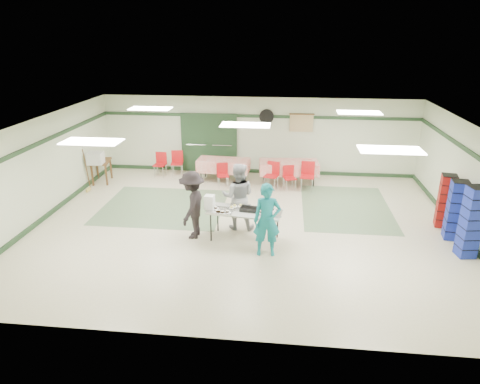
# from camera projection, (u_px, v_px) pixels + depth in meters

# --- Properties ---
(floor) EXTENTS (11.00, 11.00, 0.00)m
(floor) POSITION_uv_depth(u_px,v_px,m) (245.00, 225.00, 11.33)
(floor) COLOR beige
(floor) RESTS_ON ground
(ceiling) EXTENTS (11.00, 11.00, 0.00)m
(ceiling) POSITION_uv_depth(u_px,v_px,m) (246.00, 124.00, 10.37)
(ceiling) COLOR silver
(ceiling) RESTS_ON wall_back
(wall_back) EXTENTS (11.00, 0.00, 11.00)m
(wall_back) POSITION_uv_depth(u_px,v_px,m) (258.00, 136.00, 15.04)
(wall_back) COLOR beige
(wall_back) RESTS_ON floor
(wall_front) EXTENTS (11.00, 0.00, 11.00)m
(wall_front) POSITION_uv_depth(u_px,v_px,m) (217.00, 269.00, 6.67)
(wall_front) COLOR beige
(wall_front) RESTS_ON floor
(wall_left) EXTENTS (0.00, 9.00, 9.00)m
(wall_left) POSITION_uv_depth(u_px,v_px,m) (41.00, 169.00, 11.41)
(wall_left) COLOR beige
(wall_left) RESTS_ON floor
(wall_right) EXTENTS (0.00, 9.00, 9.00)m
(wall_right) POSITION_uv_depth(u_px,v_px,m) (472.00, 185.00, 10.29)
(wall_right) COLOR beige
(wall_right) RESTS_ON floor
(trim_back) EXTENTS (11.00, 0.06, 0.10)m
(trim_back) POSITION_uv_depth(u_px,v_px,m) (258.00, 116.00, 14.76)
(trim_back) COLOR #1F3A20
(trim_back) RESTS_ON wall_back
(baseboard_back) EXTENTS (11.00, 0.06, 0.12)m
(baseboard_back) POSITION_uv_depth(u_px,v_px,m) (257.00, 171.00, 15.47)
(baseboard_back) COLOR #1F3A20
(baseboard_back) RESTS_ON floor
(trim_left) EXTENTS (0.06, 9.00, 0.10)m
(trim_left) POSITION_uv_depth(u_px,v_px,m) (37.00, 144.00, 11.16)
(trim_left) COLOR #1F3A20
(trim_left) RESTS_ON wall_back
(baseboard_left) EXTENTS (0.06, 9.00, 0.12)m
(baseboard_left) POSITION_uv_depth(u_px,v_px,m) (49.00, 214.00, 11.87)
(baseboard_left) COLOR #1F3A20
(baseboard_left) RESTS_ON floor
(trim_right) EXTENTS (0.06, 9.00, 0.10)m
(trim_right) POSITION_uv_depth(u_px,v_px,m) (477.00, 157.00, 10.05)
(trim_right) COLOR #1F3A20
(trim_right) RESTS_ON wall_back
(baseboard_right) EXTENTS (0.06, 9.00, 0.12)m
(baseboard_right) POSITION_uv_depth(u_px,v_px,m) (461.00, 233.00, 10.76)
(baseboard_right) COLOR #1F3A20
(baseboard_right) RESTS_ON floor
(green_patch_a) EXTENTS (3.50, 3.00, 0.01)m
(green_patch_a) POSITION_uv_depth(u_px,v_px,m) (164.00, 206.00, 12.52)
(green_patch_a) COLOR slate
(green_patch_a) RESTS_ON floor
(green_patch_b) EXTENTS (2.50, 3.50, 0.01)m
(green_patch_b) POSITION_uv_depth(u_px,v_px,m) (346.00, 207.00, 12.44)
(green_patch_b) COLOR slate
(green_patch_b) RESTS_ON floor
(double_door_left) EXTENTS (0.90, 0.06, 2.10)m
(double_door_left) POSITION_uv_depth(u_px,v_px,m) (196.00, 143.00, 15.31)
(double_door_left) COLOR gray
(double_door_left) RESTS_ON floor
(double_door_right) EXTENTS (0.90, 0.06, 2.10)m
(double_door_right) POSITION_uv_depth(u_px,v_px,m) (222.00, 144.00, 15.21)
(double_door_right) COLOR gray
(double_door_right) RESTS_ON floor
(door_frame) EXTENTS (2.00, 0.03, 2.15)m
(door_frame) POSITION_uv_depth(u_px,v_px,m) (209.00, 143.00, 15.24)
(door_frame) COLOR #1F3A20
(door_frame) RESTS_ON floor
(wall_fan) EXTENTS (0.50, 0.10, 0.50)m
(wall_fan) POSITION_uv_depth(u_px,v_px,m) (267.00, 117.00, 14.70)
(wall_fan) COLOR black
(wall_fan) RESTS_ON wall_back
(scroll_banner) EXTENTS (0.80, 0.02, 0.60)m
(scroll_banner) POSITION_uv_depth(u_px,v_px,m) (301.00, 123.00, 14.65)
(scroll_banner) COLOR tan
(scroll_banner) RESTS_ON wall_back
(serving_table) EXTENTS (1.86, 0.96, 0.76)m
(serving_table) POSITION_uv_depth(u_px,v_px,m) (245.00, 213.00, 10.31)
(serving_table) COLOR #A7A7A2
(serving_table) RESTS_ON floor
(sheet_tray_right) EXTENTS (0.62, 0.50, 0.02)m
(sheet_tray_right) POSITION_uv_depth(u_px,v_px,m) (270.00, 213.00, 10.15)
(sheet_tray_right) COLOR silver
(sheet_tray_right) RESTS_ON serving_table
(sheet_tray_mid) EXTENTS (0.57, 0.47, 0.02)m
(sheet_tray_mid) POSITION_uv_depth(u_px,v_px,m) (240.00, 208.00, 10.44)
(sheet_tray_mid) COLOR silver
(sheet_tray_mid) RESTS_ON serving_table
(sheet_tray_left) EXTENTS (0.68, 0.55, 0.02)m
(sheet_tray_left) POSITION_uv_depth(u_px,v_px,m) (220.00, 211.00, 10.25)
(sheet_tray_left) COLOR silver
(sheet_tray_left) RESTS_ON serving_table
(baking_pan) EXTENTS (0.47, 0.33, 0.08)m
(baking_pan) POSITION_uv_depth(u_px,v_px,m) (249.00, 209.00, 10.30)
(baking_pan) COLOR black
(baking_pan) RESTS_ON serving_table
(foam_box_stack) EXTENTS (0.25, 0.23, 0.36)m
(foam_box_stack) POSITION_uv_depth(u_px,v_px,m) (210.00, 202.00, 10.33)
(foam_box_stack) COLOR white
(foam_box_stack) RESTS_ON serving_table
(volunteer_teal) EXTENTS (0.65, 0.46, 1.70)m
(volunteer_teal) POSITION_uv_depth(u_px,v_px,m) (267.00, 220.00, 9.57)
(volunteer_teal) COLOR #12747F
(volunteer_teal) RESTS_ON floor
(volunteer_grey) EXTENTS (0.86, 0.68, 1.75)m
(volunteer_grey) POSITION_uv_depth(u_px,v_px,m) (238.00, 196.00, 10.87)
(volunteer_grey) COLOR gray
(volunteer_grey) RESTS_ON floor
(volunteer_dark) EXTENTS (0.72, 1.14, 1.70)m
(volunteer_dark) POSITION_uv_depth(u_px,v_px,m) (192.00, 205.00, 10.41)
(volunteer_dark) COLOR black
(volunteer_dark) RESTS_ON floor
(dining_table_a) EXTENTS (1.99, 1.03, 0.77)m
(dining_table_a) POSITION_uv_depth(u_px,v_px,m) (289.00, 167.00, 14.22)
(dining_table_a) COLOR red
(dining_table_a) RESTS_ON floor
(dining_table_b) EXTENTS (1.77, 0.88, 0.77)m
(dining_table_b) POSITION_uv_depth(u_px,v_px,m) (223.00, 165.00, 14.45)
(dining_table_b) COLOR red
(dining_table_b) RESTS_ON floor
(chair_a) EXTENTS (0.46, 0.46, 0.78)m
(chair_a) POSITION_uv_depth(u_px,v_px,m) (289.00, 175.00, 13.72)
(chair_a) COLOR #B5170E
(chair_a) RESTS_ON floor
(chair_b) EXTENTS (0.51, 0.51, 0.89)m
(chair_b) POSITION_uv_depth(u_px,v_px,m) (272.00, 172.00, 13.76)
(chair_b) COLOR #B5170E
(chair_b) RESTS_ON floor
(chair_c) EXTENTS (0.47, 0.47, 0.92)m
(chair_c) POSITION_uv_depth(u_px,v_px,m) (308.00, 173.00, 13.64)
(chair_c) COLOR #B5170E
(chair_c) RESTS_ON floor
(chair_d) EXTENTS (0.46, 0.46, 0.80)m
(chair_d) POSITION_uv_depth(u_px,v_px,m) (223.00, 173.00, 13.94)
(chair_d) COLOR #B5170E
(chair_d) RESTS_ON floor
(chair_loose_a) EXTENTS (0.45, 0.45, 0.87)m
(chair_loose_a) POSITION_uv_depth(u_px,v_px,m) (177.00, 160.00, 15.09)
(chair_loose_a) COLOR #B5170E
(chair_loose_a) RESTS_ON floor
(chair_loose_b) EXTENTS (0.43, 0.43, 0.85)m
(chair_loose_b) POSITION_uv_depth(u_px,v_px,m) (161.00, 162.00, 14.96)
(chair_loose_b) COLOR #B5170E
(chair_loose_b) RESTS_ON floor
(crate_stack_blue_a) EXTENTS (0.44, 0.44, 1.51)m
(crate_stack_blue_a) POSITION_uv_depth(u_px,v_px,m) (456.00, 210.00, 10.34)
(crate_stack_blue_a) COLOR navy
(crate_stack_blue_a) RESTS_ON floor
(crate_stack_red) EXTENTS (0.43, 0.43, 1.42)m
(crate_stack_red) POSITION_uv_depth(u_px,v_px,m) (445.00, 201.00, 11.02)
(crate_stack_red) COLOR maroon
(crate_stack_red) RESTS_ON floor
(crate_stack_blue_b) EXTENTS (0.42, 0.42, 1.69)m
(crate_stack_blue_b) POSITION_uv_depth(u_px,v_px,m) (471.00, 222.00, 9.48)
(crate_stack_blue_b) COLOR navy
(crate_stack_blue_b) RESTS_ON floor
(printer_table) EXTENTS (0.72, 0.97, 0.74)m
(printer_table) POSITION_uv_depth(u_px,v_px,m) (101.00, 164.00, 14.32)
(printer_table) COLOR brown
(printer_table) RESTS_ON floor
(office_printer) EXTENTS (0.53, 0.47, 0.38)m
(office_printer) POSITION_uv_depth(u_px,v_px,m) (95.00, 158.00, 13.89)
(office_printer) COLOR silver
(office_printer) RESTS_ON printer_table
(broom) EXTENTS (0.07, 0.23, 1.38)m
(broom) POSITION_uv_depth(u_px,v_px,m) (87.00, 169.00, 13.47)
(broom) COLOR brown
(broom) RESTS_ON floor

